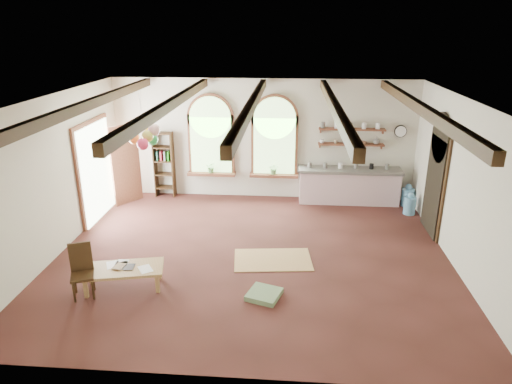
# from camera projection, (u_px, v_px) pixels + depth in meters

# --- Properties ---
(floor) EXTENTS (8.00, 8.00, 0.00)m
(floor) POSITION_uv_depth(u_px,v_px,m) (252.00, 255.00, 9.43)
(floor) COLOR #512621
(floor) RESTS_ON ground
(ceiling_beams) EXTENTS (6.20, 6.80, 0.18)m
(ceiling_beams) POSITION_uv_depth(u_px,v_px,m) (252.00, 105.00, 8.36)
(ceiling_beams) COLOR #3A2312
(ceiling_beams) RESTS_ON ceiling
(window_left) EXTENTS (1.30, 0.28, 2.20)m
(window_left) POSITION_uv_depth(u_px,v_px,m) (211.00, 138.00, 12.18)
(window_left) COLOR brown
(window_left) RESTS_ON floor
(window_right) EXTENTS (1.30, 0.28, 2.20)m
(window_right) POSITION_uv_depth(u_px,v_px,m) (274.00, 139.00, 12.05)
(window_right) COLOR brown
(window_right) RESTS_ON floor
(left_doorway) EXTENTS (0.10, 1.90, 2.50)m
(left_doorway) POSITION_uv_depth(u_px,v_px,m) (96.00, 171.00, 11.01)
(left_doorway) COLOR brown
(left_doorway) RESTS_ON floor
(right_doorway) EXTENTS (0.10, 1.30, 2.40)m
(right_doorway) POSITION_uv_depth(u_px,v_px,m) (434.00, 186.00, 10.16)
(right_doorway) COLOR black
(right_doorway) RESTS_ON floor
(kitchen_counter) EXTENTS (2.68, 0.62, 0.94)m
(kitchen_counter) POSITION_uv_depth(u_px,v_px,m) (349.00, 185.00, 12.09)
(kitchen_counter) COLOR beige
(kitchen_counter) RESTS_ON floor
(wall_shelf_lower) EXTENTS (1.70, 0.24, 0.04)m
(wall_shelf_lower) POSITION_uv_depth(u_px,v_px,m) (351.00, 144.00, 11.89)
(wall_shelf_lower) COLOR brown
(wall_shelf_lower) RESTS_ON wall_back
(wall_shelf_upper) EXTENTS (1.70, 0.24, 0.04)m
(wall_shelf_upper) POSITION_uv_depth(u_px,v_px,m) (352.00, 129.00, 11.75)
(wall_shelf_upper) COLOR brown
(wall_shelf_upper) RESTS_ON wall_back
(wall_clock) EXTENTS (0.32, 0.04, 0.32)m
(wall_clock) POSITION_uv_depth(u_px,v_px,m) (401.00, 131.00, 11.74)
(wall_clock) COLOR black
(wall_clock) RESTS_ON wall_back
(bookshelf) EXTENTS (0.53, 0.32, 1.80)m
(bookshelf) POSITION_uv_depth(u_px,v_px,m) (164.00, 165.00, 12.43)
(bookshelf) COLOR #3A2312
(bookshelf) RESTS_ON floor
(coffee_table) EXTENTS (1.53, 0.94, 0.41)m
(coffee_table) POSITION_uv_depth(u_px,v_px,m) (123.00, 270.00, 8.14)
(coffee_table) COLOR #AE824F
(coffee_table) RESTS_ON floor
(side_chair) EXTENTS (0.49, 0.49, 0.96)m
(side_chair) POSITION_uv_depth(u_px,v_px,m) (83.00, 281.00, 7.94)
(side_chair) COLOR #3A2312
(side_chair) RESTS_ON floor
(floor_mat) EXTENTS (1.64, 1.11, 0.02)m
(floor_mat) POSITION_uv_depth(u_px,v_px,m) (273.00, 260.00, 9.23)
(floor_mat) COLOR tan
(floor_mat) RESTS_ON floor
(floor_cushion) EXTENTS (0.68, 0.68, 0.09)m
(floor_cushion) POSITION_uv_depth(u_px,v_px,m) (264.00, 294.00, 7.97)
(floor_cushion) COLOR #6D8B60
(floor_cushion) RESTS_ON floor
(water_jug_a) EXTENTS (0.30, 0.30, 0.58)m
(water_jug_a) POSITION_uv_depth(u_px,v_px,m) (410.00, 205.00, 11.41)
(water_jug_a) COLOR #60A2CE
(water_jug_a) RESTS_ON floor
(water_jug_b) EXTENTS (0.31, 0.31, 0.60)m
(water_jug_b) POSITION_uv_depth(u_px,v_px,m) (408.00, 196.00, 11.92)
(water_jug_b) COLOR #60A2CE
(water_jug_b) RESTS_ON floor
(balloon_cluster) EXTENTS (0.86, 0.94, 1.15)m
(balloon_cluster) POSITION_uv_depth(u_px,v_px,m) (142.00, 133.00, 9.65)
(balloon_cluster) COLOR white
(balloon_cluster) RESTS_ON floor
(table_book) EXTENTS (0.22, 0.29, 0.02)m
(table_book) POSITION_uv_depth(u_px,v_px,m) (115.00, 266.00, 8.17)
(table_book) COLOR olive
(table_book) RESTS_ON coffee_table
(tablet) EXTENTS (0.18, 0.25, 0.01)m
(tablet) POSITION_uv_depth(u_px,v_px,m) (129.00, 267.00, 8.14)
(tablet) COLOR black
(tablet) RESTS_ON coffee_table
(potted_plant_left) EXTENTS (0.27, 0.23, 0.30)m
(potted_plant_left) POSITION_uv_depth(u_px,v_px,m) (211.00, 167.00, 12.35)
(potted_plant_left) COLOR #598C4C
(potted_plant_left) RESTS_ON window_left
(potted_plant_right) EXTENTS (0.27, 0.23, 0.30)m
(potted_plant_right) POSITION_uv_depth(u_px,v_px,m) (274.00, 169.00, 12.22)
(potted_plant_right) COLOR #598C4C
(potted_plant_right) RESTS_ON window_right
(shelf_cup_a) EXTENTS (0.12, 0.10, 0.10)m
(shelf_cup_a) POSITION_uv_depth(u_px,v_px,m) (322.00, 141.00, 11.92)
(shelf_cup_a) COLOR white
(shelf_cup_a) RESTS_ON wall_shelf_lower
(shelf_cup_b) EXTENTS (0.10, 0.10, 0.09)m
(shelf_cup_b) POSITION_uv_depth(u_px,v_px,m) (336.00, 142.00, 11.90)
(shelf_cup_b) COLOR beige
(shelf_cup_b) RESTS_ON wall_shelf_lower
(shelf_bowl_a) EXTENTS (0.22, 0.22, 0.05)m
(shelf_bowl_a) POSITION_uv_depth(u_px,v_px,m) (349.00, 143.00, 11.88)
(shelf_bowl_a) COLOR beige
(shelf_bowl_a) RESTS_ON wall_shelf_lower
(shelf_bowl_b) EXTENTS (0.20, 0.20, 0.06)m
(shelf_bowl_b) POSITION_uv_depth(u_px,v_px,m) (363.00, 143.00, 11.85)
(shelf_bowl_b) COLOR #8C664C
(shelf_bowl_b) RESTS_ON wall_shelf_lower
(shelf_vase) EXTENTS (0.18, 0.18, 0.19)m
(shelf_vase) POSITION_uv_depth(u_px,v_px,m) (377.00, 140.00, 11.80)
(shelf_vase) COLOR slate
(shelf_vase) RESTS_ON wall_shelf_lower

